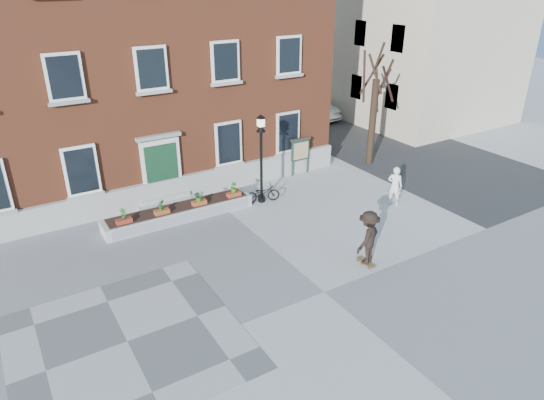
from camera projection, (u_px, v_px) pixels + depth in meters
ground at (324, 292)px, 15.35m from camera, size 100.00×100.00×0.00m
checker_patch at (127, 341)px, 13.28m from camera, size 6.00×6.00×0.01m
bicycle at (262, 193)px, 21.23m from camera, size 1.65×0.91×0.82m
parked_car at (312, 108)px, 33.45m from camera, size 2.01×4.57×1.46m
bystander at (395, 186)px, 20.79m from camera, size 0.71×0.77×1.75m
brick_building at (114, 41)px, 22.51m from camera, size 18.40×10.85×12.60m
planter_assembly at (180, 212)px, 19.82m from camera, size 6.20×1.12×1.15m
bare_tree at (373, 111)px, 24.60m from camera, size 1.83×1.83×6.16m
side_street at (361, 5)px, 36.14m from camera, size 15.20×36.00×14.50m
lamp_post at (261, 147)px, 20.36m from camera, size 0.40×0.40×3.93m
notice_board at (300, 150)px, 23.82m from camera, size 1.10×0.16×1.87m
skateboarder at (368, 238)px, 16.39m from camera, size 1.43×1.14×2.02m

